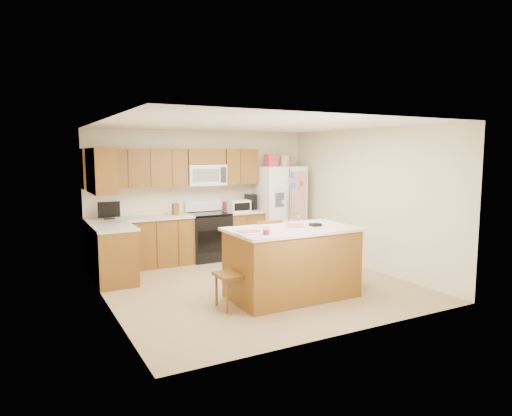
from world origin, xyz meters
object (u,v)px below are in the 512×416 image
windsor_chair_right (344,259)px  stove (208,235)px  refrigerator (279,208)px  island (292,262)px  windsor_chair_back (265,255)px  windsor_chair_left (233,274)px

windsor_chair_right → stove: bearing=114.0°
refrigerator → stove: bearing=177.7°
refrigerator → windsor_chair_right: 2.67m
island → windsor_chair_back: 0.66m
windsor_chair_back → windsor_chair_right: windsor_chair_back is taller
windsor_chair_left → refrigerator: bearing=49.0°
stove → island: size_ratio=0.61×
stove → island: stove is taller
windsor_chair_left → island: bearing=1.4°
island → windsor_chair_right: bearing=3.9°
refrigerator → island: 3.03m
stove → island: (0.18, -2.73, 0.03)m
windsor_chair_right → island: bearing=-176.1°
windsor_chair_back → windsor_chair_right: bearing=-28.3°
stove → windsor_chair_right: stove is taller
windsor_chair_left → windsor_chair_right: size_ratio=1.08×
refrigerator → windsor_chair_left: refrigerator is taller
refrigerator → windsor_chair_back: refrigerator is taller
refrigerator → windsor_chair_left: (-2.34, -2.69, -0.46)m
windsor_chair_left → stove: bearing=74.4°
stove → refrigerator: (1.57, -0.06, 0.45)m
stove → windsor_chair_right: 2.91m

